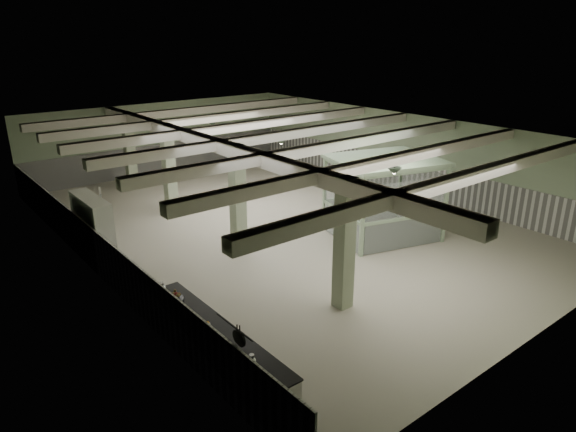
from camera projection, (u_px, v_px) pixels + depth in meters
floor at (279, 224)px, 19.74m from camera, size 20.00×20.00×0.00m
ceiling at (279, 131)px, 18.52m from camera, size 14.00×20.00×0.02m
wall_back at (161, 138)px, 26.48m from camera, size 14.00×0.02×3.60m
wall_front at (545, 271)px, 11.79m from camera, size 14.00×0.02×3.60m
wall_left at (90, 219)px, 15.02m from camera, size 0.02×20.00×3.60m
wall_right at (401, 153)px, 23.25m from camera, size 0.02×20.00×3.60m
wainscot_left at (96, 252)px, 15.39m from camera, size 0.05×19.90×1.50m
wainscot_right at (399, 175)px, 23.59m from camera, size 0.05×19.90×1.50m
wainscot_back at (163, 158)px, 26.82m from camera, size 13.90×0.05×1.50m
girder at (220, 146)px, 17.13m from camera, size 0.45×19.90×0.40m
beam_a at (458, 180)px, 13.07m from camera, size 13.90×0.35×0.32m
beam_b at (384, 162)px, 14.91m from camera, size 13.90×0.35×0.32m
beam_c at (325, 147)px, 16.75m from camera, size 13.90×0.35×0.32m
beam_d at (279, 136)px, 18.58m from camera, size 13.90×0.35×0.32m
beam_e at (240, 126)px, 20.42m from camera, size 13.90×0.35×0.32m
beam_f at (208, 119)px, 22.26m from camera, size 13.90×0.35×0.32m
beam_g at (181, 112)px, 24.09m from camera, size 13.90×0.35×0.32m
column_a at (344, 244)px, 13.26m from camera, size 0.42×0.42×3.60m
column_b at (238, 198)px, 16.93m from camera, size 0.42×0.42×3.60m
column_c at (169, 168)px, 20.60m from camera, size 0.42×0.42×3.60m
column_d at (130, 151)px, 23.54m from camera, size 0.42×0.42×3.60m
hook_rail at (234, 327)px, 9.46m from camera, size 0.02×1.20×0.02m
pendant_front at (394, 171)px, 15.33m from camera, size 0.44×0.44×0.22m
pendant_mid at (281, 142)px, 19.37m from camera, size 0.44×0.44×0.22m
pendant_back at (213, 124)px, 23.04m from camera, size 0.44×0.44×0.22m
prep_counter at (214, 347)px, 11.26m from camera, size 0.88×5.04×0.91m
pitcher_near at (252, 360)px, 9.85m from camera, size 0.21×0.23×0.26m
pitcher_far at (162, 288)px, 12.63m from camera, size 0.21×0.24×0.29m
veg_colander at (174, 297)px, 12.26m from camera, size 0.63×0.63×0.22m
orange_bowl at (205, 327)px, 11.14m from camera, size 0.31×0.31×0.09m
skillet_near at (240, 339)px, 9.48m from camera, size 0.04×0.31×0.31m
skillet_far at (237, 337)px, 9.54m from camera, size 0.04×0.28×0.28m
walkin_cooler at (94, 230)px, 16.23m from camera, size 0.89×2.31×2.12m
guard_booth at (384, 185)px, 18.05m from camera, size 4.22×3.84×2.85m
filing_cabinet at (416, 203)px, 19.87m from camera, size 0.66×0.77×1.42m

